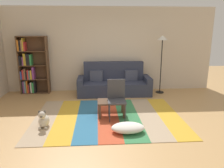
{
  "coord_description": "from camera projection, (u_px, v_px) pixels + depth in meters",
  "views": [
    {
      "loc": [
        -0.42,
        -4.55,
        2.0
      ],
      "look_at": [
        -0.06,
        0.73,
        0.65
      ],
      "focal_mm": 34.52,
      "sensor_mm": 36.0,
      "label": 1
    }
  ],
  "objects": [
    {
      "name": "tv_remote",
      "position": [
        109.0,
        100.0,
        5.1
      ],
      "size": [
        0.1,
        0.15,
        0.02
      ],
      "primitive_type": "cube",
      "rotation": [
        0.0,
        0.0,
        -0.44
      ],
      "color": "black",
      "rests_on": "coffee_table"
    },
    {
      "name": "dog",
      "position": [
        44.0,
        120.0,
        4.49
      ],
      "size": [
        0.22,
        0.35,
        0.4
      ],
      "color": "beige",
      "rests_on": "ground_plane"
    },
    {
      "name": "rug",
      "position": [
        108.0,
        117.0,
        5.03
      ],
      "size": [
        3.38,
        2.48,
        0.01
      ],
      "color": "tan",
      "rests_on": "ground_plane"
    },
    {
      "name": "ground_plane",
      "position": [
        117.0,
        119.0,
        4.92
      ],
      "size": [
        14.0,
        14.0,
        0.0
      ],
      "primitive_type": "plane",
      "color": "tan"
    },
    {
      "name": "folding_chair",
      "position": [
        116.0,
        96.0,
        4.87
      ],
      "size": [
        0.4,
        0.4,
        0.9
      ],
      "rotation": [
        0.0,
        0.0,
        -0.39
      ],
      "color": "#38383D",
      "rests_on": "ground_plane"
    },
    {
      "name": "back_wall",
      "position": [
        110.0,
        50.0,
        7.05
      ],
      "size": [
        6.8,
        0.1,
        2.7
      ],
      "primitive_type": "cube",
      "color": "beige",
      "rests_on": "ground_plane"
    },
    {
      "name": "couch",
      "position": [
        114.0,
        84.0,
        6.8
      ],
      "size": [
        2.26,
        0.8,
        1.0
      ],
      "color": "#2D3347",
      "rests_on": "ground_plane"
    },
    {
      "name": "standing_lamp",
      "position": [
        162.0,
        45.0,
        6.64
      ],
      "size": [
        0.32,
        0.32,
        1.82
      ],
      "color": "black",
      "rests_on": "ground_plane"
    },
    {
      "name": "coffee_table",
      "position": [
        112.0,
        104.0,
        5.05
      ],
      "size": [
        0.65,
        0.44,
        0.36
      ],
      "color": "#513826",
      "rests_on": "rug"
    },
    {
      "name": "bookshelf",
      "position": [
        30.0,
        68.0,
        6.78
      ],
      "size": [
        0.9,
        0.28,
        1.8
      ],
      "color": "brown",
      "rests_on": "ground_plane"
    },
    {
      "name": "pouf",
      "position": [
        128.0,
        128.0,
        4.27
      ],
      "size": [
        0.66,
        0.42,
        0.18
      ],
      "primitive_type": "ellipsoid",
      "color": "white",
      "rests_on": "rug"
    }
  ]
}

